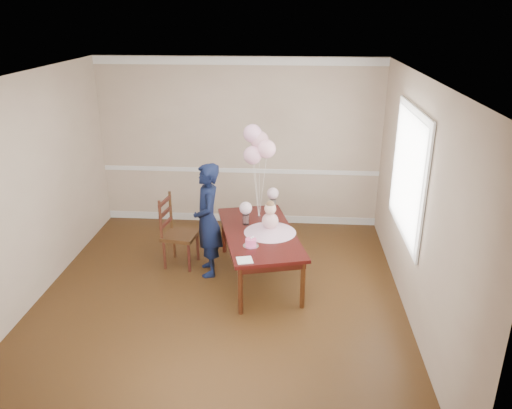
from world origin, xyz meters
The scene contains 50 objects.
floor centered at (0.00, 0.00, 0.00)m, with size 4.50×5.00×0.00m, color black.
ceiling centered at (0.00, 0.00, 2.70)m, with size 4.50×5.00×0.02m, color white.
wall_back centered at (0.00, 2.50, 1.35)m, with size 4.50×0.02×2.70m, color tan.
wall_front centered at (0.00, -2.50, 1.35)m, with size 4.50×0.02×2.70m, color tan.
wall_left centered at (-2.25, 0.00, 1.35)m, with size 0.02×5.00×2.70m, color tan.
wall_right centered at (2.25, 0.00, 1.35)m, with size 0.02×5.00×2.70m, color tan.
chair_rail_trim centered at (0.00, 2.49, 0.90)m, with size 4.50×0.02×0.07m, color silver.
crown_molding centered at (0.00, 2.49, 2.63)m, with size 4.50×0.02×0.12m, color white.
baseboard_trim centered at (0.00, 2.49, 0.06)m, with size 4.50×0.02×0.12m, color silver.
window_frame centered at (2.23, 0.50, 1.55)m, with size 0.02×1.66×1.56m, color white.
window_blinds centered at (2.21, 0.50, 1.55)m, with size 0.01×1.50×1.40m, color white.
dining_table_top centered at (0.45, 0.64, 0.64)m, with size 0.89×1.78×0.04m, color black.
table_apron centered at (0.45, 0.64, 0.58)m, with size 0.80×1.69×0.09m, color black.
table_leg_fl centered at (0.29, -0.25, 0.31)m, with size 0.06×0.06×0.62m, color black.
table_leg_fr centered at (1.02, -0.06, 0.31)m, with size 0.06×0.06×0.62m, color black.
table_leg_bl centered at (-0.12, 1.34, 0.31)m, with size 0.06×0.06×0.62m, color black.
table_leg_br centered at (0.61, 1.52, 0.31)m, with size 0.06×0.06×0.62m, color black.
baby_skirt centered at (0.59, 0.63, 0.71)m, with size 0.68×0.68×0.09m, color #DFA4C3.
baby_torso centered at (0.59, 0.63, 0.83)m, with size 0.21×0.21×0.21m, color pink.
baby_head centered at (0.59, 0.63, 1.00)m, with size 0.15×0.15×0.15m, color beige.
baby_hair centered at (0.59, 0.63, 1.05)m, with size 0.11×0.11×0.11m, color brown.
cake_platter centered at (0.38, 0.21, 0.67)m, with size 0.20×0.20×0.01m, color silver.
birthday_cake centered at (0.38, 0.21, 0.72)m, with size 0.13×0.13×0.09m, color #FF509A.
cake_flower_a centered at (0.38, 0.21, 0.78)m, with size 0.03×0.03×0.03m, color white.
cake_flower_b centered at (0.40, 0.23, 0.78)m, with size 0.03×0.03×0.03m, color white.
rose_vase_near centered at (0.25, 0.86, 0.74)m, with size 0.09×0.09×0.14m, color silver.
roses_near centered at (0.25, 0.86, 0.90)m, with size 0.17×0.17×0.17m, color beige.
rose_vase_far centered at (0.59, 1.45, 0.74)m, with size 0.09×0.09×0.14m, color white.
roses_far centered at (0.59, 1.45, 0.90)m, with size 0.17×0.17×0.17m, color silver.
napkin centered at (0.34, -0.17, 0.67)m, with size 0.18×0.18×0.01m, color white.
balloon_weight centered at (0.41, 1.13, 0.68)m, with size 0.04×0.04×0.02m, color silver.
balloon_a centered at (0.33, 1.11, 1.56)m, with size 0.25×0.25×0.25m, color #EAA5BE.
balloon_b centered at (0.51, 1.11, 1.64)m, with size 0.25×0.25×0.25m, color #FFB4C7.
balloon_c centered at (0.41, 1.22, 1.73)m, with size 0.25×0.25×0.25m, color #DA9AA7.
balloon_d centered at (0.32, 1.22, 1.82)m, with size 0.25×0.25×0.25m, color #EAA5C8.
balloon_ribbon_a centered at (0.37, 1.12, 1.05)m, with size 0.00×0.00×0.75m, color white.
balloon_ribbon_b centered at (0.46, 1.12, 1.09)m, with size 0.00×0.00×0.84m, color white.
balloon_ribbon_c centered at (0.41, 1.18, 1.14)m, with size 0.00×0.00×0.92m, color silver.
balloon_ribbon_d centered at (0.37, 1.18, 1.18)m, with size 0.00×0.00×1.01m, color white.
dining_chair_seat centered at (-0.66, 0.91, 0.45)m, with size 0.44×0.44×0.05m, color #331C0D.
chair_leg_fl centered at (-0.86, 0.76, 0.21)m, with size 0.04×0.04×0.43m, color #3A1810.
chair_leg_fr centered at (-0.51, 0.71, 0.21)m, with size 0.04×0.04×0.43m, color #38140F.
chair_leg_bl centered at (-0.81, 1.11, 0.21)m, with size 0.04×0.04×0.43m, color #3C1E10.
chair_leg_br centered at (-0.46, 1.06, 0.21)m, with size 0.04×0.04×0.43m, color #35150E.
chair_back_post_l centered at (-0.88, 0.76, 0.73)m, with size 0.04×0.04×0.55m, color #3C1A10.
chair_back_post_r centered at (-0.83, 1.12, 0.73)m, with size 0.04×0.04×0.55m, color #39210F.
chair_slat_low centered at (-0.86, 0.94, 0.61)m, with size 0.03×0.40×0.05m, color #3D1610.
chair_slat_mid centered at (-0.86, 0.94, 0.77)m, with size 0.03×0.40×0.05m, color #35140E.
chair_slat_top centered at (-0.86, 0.94, 0.93)m, with size 0.03×0.40×0.05m, color #39150F.
woman centered at (-0.24, 0.72, 0.77)m, with size 0.56×0.37×1.54m, color black.
Camera 1 is at (0.85, -5.24, 3.37)m, focal length 35.00 mm.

